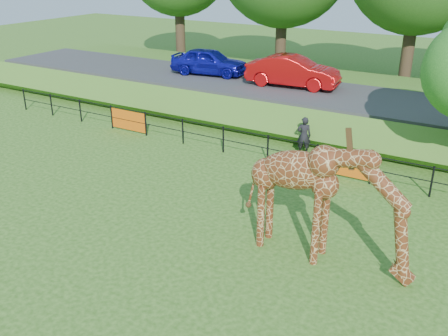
# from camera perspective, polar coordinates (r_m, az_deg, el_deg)

# --- Properties ---
(ground) EXTENTS (90.00, 90.00, 0.00)m
(ground) POSITION_cam_1_polar(r_m,az_deg,el_deg) (13.55, -10.39, -10.41)
(ground) COLOR #285214
(ground) RESTS_ON ground
(giraffe) EXTENTS (4.63, 0.96, 3.30)m
(giraffe) POSITION_cam_1_polar(r_m,az_deg,el_deg) (12.85, 11.75, -4.00)
(giraffe) COLOR #5E2B13
(giraffe) RESTS_ON ground
(perimeter_fence) EXTENTS (28.07, 0.10, 1.10)m
(perimeter_fence) POSITION_cam_1_polar(r_m,az_deg,el_deg) (19.31, 5.02, 2.23)
(perimeter_fence) COLOR black
(perimeter_fence) RESTS_ON ground
(embankment) EXTENTS (40.00, 9.00, 1.30)m
(embankment) POSITION_cam_1_polar(r_m,az_deg,el_deg) (25.93, 12.41, 7.47)
(embankment) COLOR #285214
(embankment) RESTS_ON ground
(road) EXTENTS (40.00, 5.00, 0.12)m
(road) POSITION_cam_1_polar(r_m,az_deg,el_deg) (24.37, 11.38, 8.30)
(road) COLOR #303033
(road) RESTS_ON embankment
(car_blue) EXTENTS (4.36, 2.30, 1.41)m
(car_blue) POSITION_cam_1_polar(r_m,az_deg,el_deg) (27.63, -1.72, 12.08)
(car_blue) COLOR #1716B9
(car_blue) RESTS_ON road
(car_red) EXTENTS (4.68, 1.99, 1.50)m
(car_red) POSITION_cam_1_polar(r_m,az_deg,el_deg) (25.17, 7.88, 10.89)
(car_red) COLOR red
(car_red) RESTS_ON road
(visitor) EXTENTS (0.67, 0.56, 1.56)m
(visitor) POSITION_cam_1_polar(r_m,az_deg,el_deg) (20.20, 9.11, 3.67)
(visitor) COLOR black
(visitor) RESTS_ON ground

